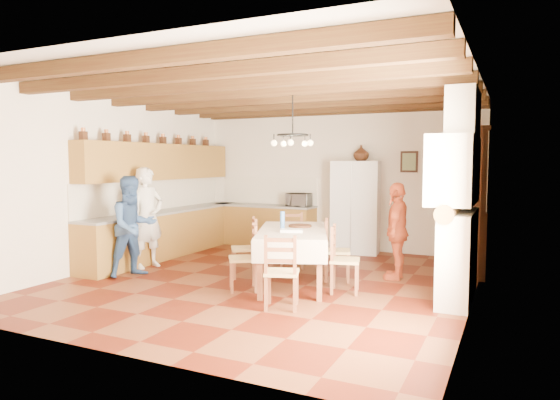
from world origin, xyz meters
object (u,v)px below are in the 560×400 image
object	(u,v)px
chair_left_far	(244,247)
person_woman_blue	(133,226)
refrigerator	(356,207)
chair_end_near	(282,271)
chair_right_near	(345,259)
dining_table	(292,235)
chair_left_near	(243,257)
person_man	(147,217)
hutch	(467,201)
chair_right_far	(337,250)
microwave	(299,200)
person_woman_red	(397,231)
chair_end_far	(292,240)

from	to	relation	value
chair_left_far	person_woman_blue	size ratio (longest dim) A/B	0.59
refrigerator	chair_end_near	xyz separation A→B (m)	(0.28, -4.20, -0.45)
chair_right_near	dining_table	bearing A→B (deg)	71.35
refrigerator	dining_table	size ratio (longest dim) A/B	0.87
chair_left_near	person_man	size ratio (longest dim) A/B	0.55
person_woman_blue	person_man	bearing A→B (deg)	44.23
chair_left_near	chair_right_near	distance (m)	1.46
hutch	chair_right_far	world-z (taller)	hutch
dining_table	microwave	xyz separation A→B (m)	(-1.17, 2.99, 0.28)
refrigerator	person_woman_blue	world-z (taller)	refrigerator
chair_right_near	person_woman_red	distance (m)	1.27
chair_end_far	person_woman_red	world-z (taller)	person_woman_red
chair_right_near	person_woman_blue	distance (m)	3.47
chair_right_far	person_woman_blue	size ratio (longest dim) A/B	0.59
refrigerator	chair_end_near	distance (m)	4.23
chair_right_far	chair_end_near	distance (m)	1.72
chair_left_far	microwave	bearing A→B (deg)	150.77
refrigerator	dining_table	distance (m)	3.05
chair_left_far	hutch	bearing A→B (deg)	85.91
hutch	person_woman_red	xyz separation A→B (m)	(-0.95, -0.95, -0.43)
chair_right_far	person_man	xyz separation A→B (m)	(-3.33, -0.49, 0.40)
hutch	chair_left_far	xyz separation A→B (m)	(-3.19, -1.87, -0.72)
chair_right_near	person_woman_blue	size ratio (longest dim) A/B	0.59
hutch	person_man	bearing A→B (deg)	-166.43
chair_end_near	person_man	distance (m)	3.42
dining_table	chair_end_far	size ratio (longest dim) A/B	2.24
hutch	refrigerator	bearing A→B (deg)	147.62
chair_left_near	chair_end_near	distance (m)	1.05
chair_right_far	person_woman_red	xyz separation A→B (m)	(0.82, 0.50, 0.29)
chair_left_near	chair_right_near	bearing A→B (deg)	76.89
hutch	person_man	distance (m)	5.46
person_woman_red	microwave	world-z (taller)	person_woman_red
chair_left_far	person_woman_red	size ratio (longest dim) A/B	0.63
refrigerator	chair_right_near	size ratio (longest dim) A/B	1.94
chair_end_far	chair_end_near	bearing A→B (deg)	-94.13
hutch	person_woman_blue	world-z (taller)	hutch
chair_end_near	chair_end_far	xyz separation A→B (m)	(-0.87, 2.28, 0.00)
person_woman_red	dining_table	bearing A→B (deg)	-53.49
chair_end_near	person_woman_blue	world-z (taller)	person_woman_blue
person_woman_blue	person_woman_red	xyz separation A→B (m)	(3.90, 1.63, -0.05)
refrigerator	chair_right_far	bearing A→B (deg)	-86.96
person_woman_red	person_man	bearing A→B (deg)	-78.63
chair_left_far	chair_end_far	distance (m)	1.07
chair_left_far	chair_left_near	bearing A→B (deg)	-6.33
chair_end_far	hutch	bearing A→B (deg)	-7.49
chair_right_far	person_woman_red	size ratio (longest dim) A/B	0.63
person_woman_red	chair_right_near	bearing A→B (deg)	-25.22
dining_table	chair_right_far	xyz separation A→B (m)	(0.51, 0.57, -0.28)
dining_table	person_woman_blue	world-z (taller)	person_woman_blue
microwave	chair_end_far	bearing A→B (deg)	-70.67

